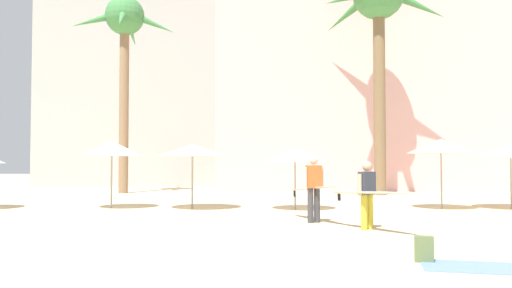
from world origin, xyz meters
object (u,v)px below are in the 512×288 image
object	(u,v)px
cafe_umbrella_4	(112,148)
person_mid_center	(368,192)
palm_tree_left	(378,9)
cafe_umbrella_0	(295,155)
beach_towel	(474,267)
palm_tree_far_left	(125,33)
cafe_umbrella_3	(511,151)
person_far_left	(313,187)
cafe_umbrella_5	(192,150)
backpack	(424,249)
cafe_umbrella_1	(441,146)

from	to	relation	value
cafe_umbrella_4	person_mid_center	xyz separation A→B (m)	(7.83, -5.47, -1.19)
palm_tree_left	person_mid_center	size ratio (longest dim) A/B	4.70
cafe_umbrella_0	beach_towel	distance (m)	9.75
palm_tree_far_left	cafe_umbrella_3	world-z (taller)	palm_tree_far_left
person_far_left	cafe_umbrella_4	bearing A→B (deg)	-144.31
cafe_umbrella_4	beach_towel	size ratio (longest dim) A/B	1.51
cafe_umbrella_3	cafe_umbrella_0	bearing A→B (deg)	-177.11
cafe_umbrella_4	person_mid_center	bearing A→B (deg)	-34.96
palm_tree_left	cafe_umbrella_5	size ratio (longest dim) A/B	4.38
cafe_umbrella_3	cafe_umbrella_5	world-z (taller)	cafe_umbrella_5
palm_tree_far_left	cafe_umbrella_3	xyz separation A→B (m)	(15.77, -8.36, -6.34)
beach_towel	cafe_umbrella_3	bearing A→B (deg)	61.61
person_mid_center	backpack	bearing A→B (deg)	-34.32
cafe_umbrella_0	person_mid_center	bearing A→B (deg)	-74.19
cafe_umbrella_3	cafe_umbrella_5	xyz separation A→B (m)	(-10.97, -0.14, 0.03)
beach_towel	person_far_left	size ratio (longest dim) A/B	0.59
cafe_umbrella_0	backpack	distance (m)	9.17
cafe_umbrella_4	palm_tree_left	bearing A→B (deg)	33.24
cafe_umbrella_1	cafe_umbrella_4	bearing A→B (deg)	179.58
cafe_umbrella_4	person_mid_center	distance (m)	9.62
cafe_umbrella_5	backpack	size ratio (longest dim) A/B	6.07
palm_tree_far_left	cafe_umbrella_5	distance (m)	11.63
cafe_umbrella_1	person_far_left	world-z (taller)	cafe_umbrella_1
palm_tree_far_left	palm_tree_left	distance (m)	12.96
cafe_umbrella_1	backpack	bearing A→B (deg)	-110.66
palm_tree_left	beach_towel	bearing A→B (deg)	-97.93
cafe_umbrella_1	palm_tree_far_left	bearing A→B (deg)	147.77
cafe_umbrella_4	cafe_umbrella_5	xyz separation A→B (m)	(2.86, -0.17, -0.07)
cafe_umbrella_0	beach_towel	size ratio (longest dim) A/B	1.45
cafe_umbrella_0	cafe_umbrella_1	distance (m)	5.06
person_mid_center	palm_tree_far_left	bearing A→B (deg)	178.87
person_mid_center	cafe_umbrella_1	bearing A→B (deg)	109.85
backpack	person_far_left	size ratio (longest dim) A/B	0.16
palm_tree_far_left	backpack	distance (m)	21.78
palm_tree_left	cafe_umbrella_5	distance (m)	13.03
cafe_umbrella_4	beach_towel	xyz separation A→B (m)	(8.60, -9.71, -2.08)
cafe_umbrella_1	backpack	world-z (taller)	cafe_umbrella_1
beach_towel	person_far_left	xyz separation A→B (m)	(-1.92, 5.80, 0.95)
beach_towel	person_far_left	world-z (taller)	person_far_left
beach_towel	backpack	size ratio (longest dim) A/B	3.71
cafe_umbrella_3	cafe_umbrella_4	size ratio (longest dim) A/B	1.12
cafe_umbrella_4	person_far_left	size ratio (longest dim) A/B	0.88
palm_tree_far_left	cafe_umbrella_3	bearing A→B (deg)	-27.95
palm_tree_far_left	cafe_umbrella_1	xyz separation A→B (m)	(13.36, -8.42, -6.17)
palm_tree_far_left	person_mid_center	bearing A→B (deg)	-54.75
cafe_umbrella_5	palm_tree_far_left	bearing A→B (deg)	119.39
palm_tree_far_left	person_far_left	world-z (taller)	palm_tree_far_left
palm_tree_far_left	beach_towel	world-z (taller)	palm_tree_far_left
cafe_umbrella_4	cafe_umbrella_5	bearing A→B (deg)	-3.33
cafe_umbrella_4	person_mid_center	size ratio (longest dim) A/B	0.99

